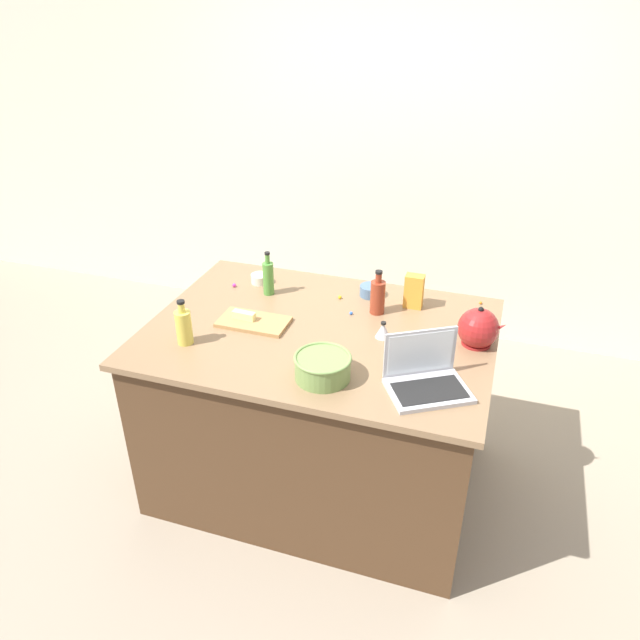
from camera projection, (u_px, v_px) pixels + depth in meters
ground_plane at (320, 474)px, 3.24m from camera, size 12.00×12.00×0.00m
wall_back at (403, 151)px, 4.07m from camera, size 8.00×0.10×2.60m
island_counter at (320, 407)px, 3.01m from camera, size 1.58×1.14×0.90m
laptop at (426, 378)px, 2.37m from camera, size 0.38×0.35×0.22m
mixing_bowl_large at (323, 367)px, 2.43m from camera, size 0.24×0.24×0.10m
bottle_soy at (378, 296)px, 2.89m from camera, size 0.07×0.07×0.22m
bottle_olive at (268, 277)px, 3.06m from camera, size 0.06×0.06×0.23m
bottle_oil at (184, 326)px, 2.65m from camera, size 0.07×0.07×0.21m
kettle at (478, 329)px, 2.64m from camera, size 0.21×0.18×0.20m
cutting_board at (254, 322)px, 2.83m from camera, size 0.33×0.18×0.02m
butter_stick_left at (244, 315)px, 2.83m from camera, size 0.11×0.04×0.04m
ramekin_small at (371, 291)px, 3.08m from camera, size 0.11×0.11×0.05m
ramekin_medium at (260, 279)px, 3.21m from camera, size 0.10×0.10×0.05m
kitchen_timer at (383, 330)px, 2.72m from camera, size 0.07×0.07×0.08m
candy_bag at (414, 291)px, 2.94m from camera, size 0.09×0.06×0.17m
candy_0 at (481, 303)px, 3.00m from camera, size 0.01×0.01×0.01m
candy_1 at (234, 285)px, 3.17m from camera, size 0.02×0.02×0.02m
candy_2 at (407, 337)px, 2.71m from camera, size 0.02×0.02×0.02m
candy_3 at (341, 297)px, 3.05m from camera, size 0.02×0.02×0.02m
candy_4 at (351, 313)px, 2.91m from camera, size 0.02×0.02×0.02m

